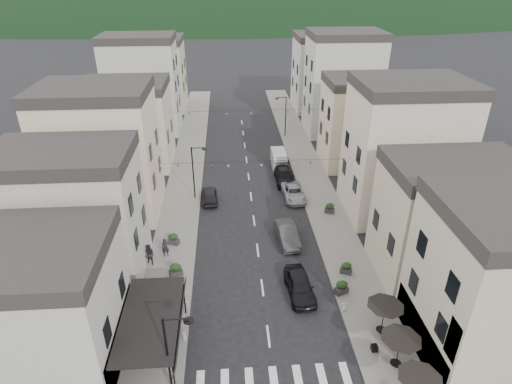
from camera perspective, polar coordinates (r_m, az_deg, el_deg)
sidewalk_left at (r=52.42m, az=-9.28°, el=2.33°), size 4.00×76.00×0.12m
sidewalk_right at (r=53.08m, az=7.06°, el=2.83°), size 4.00×76.00×0.12m
hill_backdrop at (r=315.88m, az=-3.91°, el=23.97°), size 640.00×360.00×70.00m
boutique_building at (r=30.34m, az=-29.61°, el=-14.03°), size 12.00×8.00×8.00m
bistro_building at (r=30.90m, az=30.64°, el=-11.11°), size 10.00×8.00×10.00m
boutique_awning at (r=28.37m, az=-13.39°, el=-16.09°), size 3.77×7.50×3.28m
buildings_row_left at (r=56.64m, az=-16.50°, el=10.12°), size 10.20×54.16×14.00m
buildings_row_right at (r=56.70m, az=13.68°, el=10.71°), size 10.20×54.16×14.50m
cafe_terrace at (r=28.76m, az=18.70°, el=-18.39°), size 2.50×8.10×2.53m
streetlamp_left_near at (r=25.67m, az=-11.18°, el=-19.84°), size 1.70×0.56×6.00m
streetlamp_left_far at (r=45.32m, az=-8.07°, el=3.26°), size 1.70×0.56×6.00m
streetlamp_right_far at (r=62.53m, az=3.73°, el=10.52°), size 1.70×0.56×6.00m
bollards at (r=30.30m, az=1.76°, el=-18.80°), size 11.66×10.26×0.60m
bunting_near at (r=40.80m, az=-0.38°, el=3.67°), size 19.00×0.28×0.62m
bunting_far at (r=55.74m, az=-1.45°, el=10.47°), size 19.00×0.28×0.62m
parked_car_a at (r=33.67m, az=5.85°, el=-12.29°), size 2.22×4.81×1.60m
parked_car_b at (r=39.26m, az=4.20°, el=-5.66°), size 2.03×4.77×1.53m
parked_car_c at (r=46.44m, az=5.05°, el=-0.11°), size 2.44×4.90×1.33m
parked_car_d at (r=49.82m, az=3.84°, el=2.12°), size 2.18×5.23×1.51m
parked_car_e at (r=45.95m, az=-6.21°, el=-0.45°), size 1.95×4.20×1.39m
delivery_van at (r=53.76m, az=3.05°, el=4.47°), size 1.75×4.33×2.07m
pedestrian_a at (r=37.91m, az=-11.99°, el=-7.25°), size 0.71×0.54×1.74m
pedestrian_b at (r=37.14m, az=-14.04°, el=-8.14°), size 1.17×1.07×1.95m
planter_la at (r=35.76m, az=-10.66°, el=-10.14°), size 1.18×0.90×1.17m
planter_lb at (r=39.47m, az=-10.96°, el=-6.15°), size 1.12×0.89×1.10m
planter_ra at (r=34.17m, az=11.34°, el=-12.33°), size 1.18×0.94×1.17m
planter_rb at (r=36.19m, az=11.94°, el=-9.87°), size 1.07×0.85×1.05m
planter_rc at (r=44.04m, az=9.80°, el=-2.13°), size 1.10×0.82×1.10m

